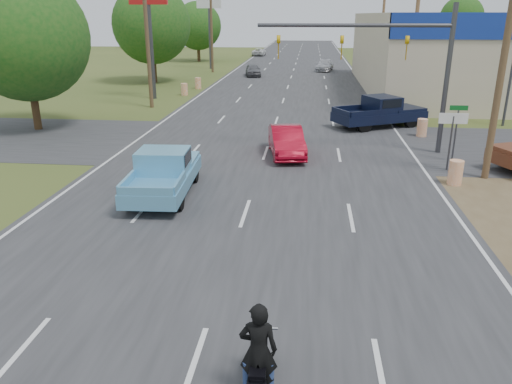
# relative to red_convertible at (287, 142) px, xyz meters

# --- Properties ---
(ground) EXTENTS (200.00, 200.00, 0.00)m
(ground) POSITION_rel_red_convertible_xyz_m (-1.04, -15.68, -0.70)
(ground) COLOR #3B4B1E
(ground) RESTS_ON ground
(main_road) EXTENTS (15.00, 180.00, 0.02)m
(main_road) POSITION_rel_red_convertible_xyz_m (-1.04, 24.32, -0.69)
(main_road) COLOR #2D2D30
(main_road) RESTS_ON ground
(cross_road) EXTENTS (120.00, 10.00, 0.02)m
(cross_road) POSITION_rel_red_convertible_xyz_m (-1.04, 2.32, -0.69)
(cross_road) COLOR #2D2D30
(cross_road) RESTS_ON ground
(utility_pole_1) EXTENTS (2.00, 0.28, 10.00)m
(utility_pole_1) POSITION_rel_red_convertible_xyz_m (8.46, -2.68, 4.62)
(utility_pole_1) COLOR #4C3823
(utility_pole_1) RESTS_ON ground
(utility_pole_2) EXTENTS (2.00, 0.28, 10.00)m
(utility_pole_2) POSITION_rel_red_convertible_xyz_m (8.46, 15.32, 4.62)
(utility_pole_2) COLOR #4C3823
(utility_pole_2) RESTS_ON ground
(utility_pole_3) EXTENTS (2.00, 0.28, 10.00)m
(utility_pole_3) POSITION_rel_red_convertible_xyz_m (8.46, 33.32, 4.62)
(utility_pole_3) COLOR #4C3823
(utility_pole_3) RESTS_ON ground
(utility_pole_5) EXTENTS (2.00, 0.28, 10.00)m
(utility_pole_5) POSITION_rel_red_convertible_xyz_m (-10.54, 12.32, 4.62)
(utility_pole_5) COLOR #4C3823
(utility_pole_5) RESTS_ON ground
(utility_pole_6) EXTENTS (2.00, 0.28, 10.00)m
(utility_pole_6) POSITION_rel_red_convertible_xyz_m (-10.54, 36.32, 4.62)
(utility_pole_6) COLOR #4C3823
(utility_pole_6) RESTS_ON ground
(tree_0) EXTENTS (7.14, 7.14, 8.84)m
(tree_0) POSITION_rel_red_convertible_xyz_m (-15.04, 4.32, 4.57)
(tree_0) COLOR #422D19
(tree_0) RESTS_ON ground
(tree_1) EXTENTS (7.56, 7.56, 9.36)m
(tree_1) POSITION_rel_red_convertible_xyz_m (-14.54, 26.32, 4.88)
(tree_1) COLOR #422D19
(tree_1) RESTS_ON ground
(tree_2) EXTENTS (6.72, 6.72, 8.32)m
(tree_2) POSITION_rel_red_convertible_xyz_m (-15.24, 50.32, 4.26)
(tree_2) COLOR #422D19
(tree_2) RESTS_ON ground
(tree_5) EXTENTS (7.98, 7.98, 9.88)m
(tree_5) POSITION_rel_red_convertible_xyz_m (28.96, 79.32, 5.19)
(tree_5) COLOR #422D19
(tree_5) RESTS_ON ground
(tree_6) EXTENTS (8.82, 8.82, 10.92)m
(tree_6) POSITION_rel_red_convertible_xyz_m (-31.04, 79.32, 5.81)
(tree_6) COLOR #422D19
(tree_6) RESTS_ON ground
(barrel_0) EXTENTS (0.56, 0.56, 1.00)m
(barrel_0) POSITION_rel_red_convertible_xyz_m (6.96, -3.68, -0.20)
(barrel_0) COLOR orange
(barrel_0) RESTS_ON ground
(barrel_1) EXTENTS (0.56, 0.56, 1.00)m
(barrel_1) POSITION_rel_red_convertible_xyz_m (7.36, 4.82, -0.20)
(barrel_1) COLOR orange
(barrel_1) RESTS_ON ground
(barrel_2) EXTENTS (0.56, 0.56, 1.00)m
(barrel_2) POSITION_rel_red_convertible_xyz_m (-9.54, 18.32, -0.20)
(barrel_2) COLOR orange
(barrel_2) RESTS_ON ground
(barrel_3) EXTENTS (0.56, 0.56, 1.00)m
(barrel_3) POSITION_rel_red_convertible_xyz_m (-9.24, 22.32, -0.20)
(barrel_3) COLOR orange
(barrel_3) RESTS_ON ground
(pole_sign_left_near) EXTENTS (3.00, 0.35, 9.20)m
(pole_sign_left_near) POSITION_rel_red_convertible_xyz_m (-11.54, 16.32, 6.47)
(pole_sign_left_near) COLOR #3F3F44
(pole_sign_left_near) RESTS_ON ground
(pole_sign_left_far) EXTENTS (3.00, 0.35, 9.20)m
(pole_sign_left_far) POSITION_rel_red_convertible_xyz_m (-11.54, 40.32, 6.47)
(pole_sign_left_far) COLOR #3F3F44
(pole_sign_left_far) RESTS_ON ground
(lane_sign) EXTENTS (1.20, 0.08, 2.52)m
(lane_sign) POSITION_rel_red_convertible_xyz_m (7.16, -1.68, 1.20)
(lane_sign) COLOR #3F3F44
(lane_sign) RESTS_ON ground
(street_name_sign) EXTENTS (0.80, 0.08, 2.61)m
(street_name_sign) POSITION_rel_red_convertible_xyz_m (7.76, -0.18, 0.91)
(street_name_sign) COLOR #3F3F44
(street_name_sign) RESTS_ON ground
(signal_mast) EXTENTS (9.12, 0.40, 7.00)m
(signal_mast) POSITION_rel_red_convertible_xyz_m (4.78, 1.32, 4.11)
(signal_mast) COLOR #3F3F44
(signal_mast) RESTS_ON ground
(red_convertible) EXTENTS (2.13, 4.41, 1.39)m
(red_convertible) POSITION_rel_red_convertible_xyz_m (0.00, 0.00, 0.00)
(red_convertible) COLOR maroon
(red_convertible) RESTS_ON ground
(motorcycle) EXTENTS (0.62, 2.02, 1.03)m
(motorcycle) POSITION_rel_red_convertible_xyz_m (0.30, -16.40, -0.24)
(motorcycle) COLOR black
(motorcycle) RESTS_ON ground
(rider) EXTENTS (0.68, 0.46, 1.84)m
(rider) POSITION_rel_red_convertible_xyz_m (0.30, -16.36, 0.22)
(rider) COLOR black
(rider) RESTS_ON ground
(blue_pickup) EXTENTS (2.29, 5.33, 1.74)m
(blue_pickup) POSITION_rel_red_convertible_xyz_m (-4.33, -5.98, 0.18)
(blue_pickup) COLOR black
(blue_pickup) RESTS_ON ground
(navy_pickup) EXTENTS (5.94, 4.54, 1.85)m
(navy_pickup) POSITION_rel_red_convertible_xyz_m (5.41, 7.25, 0.24)
(navy_pickup) COLOR black
(navy_pickup) RESTS_ON ground
(distant_car_grey) EXTENTS (2.24, 4.16, 1.34)m
(distant_car_grey) POSITION_rel_red_convertible_xyz_m (-5.31, 32.80, -0.02)
(distant_car_grey) COLOR #5B5B60
(distant_car_grey) RESTS_ON ground
(distant_car_silver) EXTENTS (2.46, 4.74, 1.31)m
(distant_car_silver) POSITION_rel_red_convertible_xyz_m (2.71, 39.13, -0.04)
(distant_car_silver) COLOR #B4B4B9
(distant_car_silver) RESTS_ON ground
(distant_car_white) EXTENTS (2.20, 4.34, 1.18)m
(distant_car_white) POSITION_rel_red_convertible_xyz_m (-7.54, 61.84, -0.11)
(distant_car_white) COLOR silver
(distant_car_white) RESTS_ON ground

